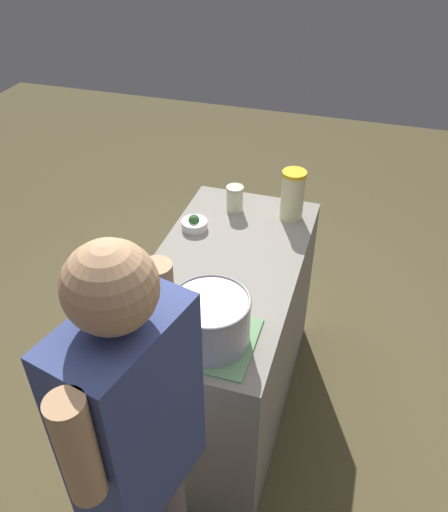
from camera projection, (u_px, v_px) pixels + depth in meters
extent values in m
plane|color=brown|center=(224.00, 398.00, 2.72)|extent=(8.00, 8.00, 0.00)
cube|color=gray|center=(224.00, 339.00, 2.46)|extent=(1.24, 0.63, 0.88)
cube|color=#79AE73|center=(211.00, 340.00, 1.84)|extent=(0.31, 0.31, 0.01)
cylinder|color=#B7B7BC|center=(211.00, 321.00, 1.78)|extent=(0.27, 0.27, 0.18)
torus|color=#99999E|center=(211.00, 301.00, 1.73)|extent=(0.28, 0.28, 0.01)
cube|color=black|center=(224.00, 282.00, 1.87)|extent=(0.04, 0.02, 0.02)
cube|color=black|center=(195.00, 342.00, 1.64)|extent=(0.04, 0.02, 0.02)
cylinder|color=beige|center=(292.00, 197.00, 2.43)|extent=(0.11, 0.11, 0.23)
cylinder|color=yellow|center=(295.00, 173.00, 2.35)|extent=(0.11, 0.11, 0.02)
ellipsoid|color=yellow|center=(293.00, 187.00, 2.38)|extent=(0.04, 0.04, 0.01)
cylinder|color=beige|center=(235.00, 200.00, 2.51)|extent=(0.08, 0.08, 0.12)
cylinder|color=#B2AD99|center=(235.00, 188.00, 2.47)|extent=(0.09, 0.09, 0.01)
cylinder|color=silver|center=(132.00, 326.00, 1.87)|extent=(0.14, 0.14, 0.04)
ellipsoid|color=#25661B|center=(129.00, 321.00, 1.86)|extent=(0.05, 0.05, 0.06)
ellipsoid|color=#317D38|center=(125.00, 320.00, 1.86)|extent=(0.04, 0.04, 0.05)
cylinder|color=silver|center=(194.00, 225.00, 2.40)|extent=(0.12, 0.12, 0.04)
ellipsoid|color=#2A6433|center=(194.00, 221.00, 2.40)|extent=(0.05, 0.05, 0.06)
ellipsoid|color=#227334|center=(194.00, 221.00, 2.39)|extent=(0.05, 0.05, 0.05)
ellipsoid|color=#35652A|center=(194.00, 221.00, 2.38)|extent=(0.04, 0.04, 0.05)
cube|color=#3E4E8D|center=(132.00, 412.00, 1.27)|extent=(0.38, 0.27, 0.61)
sphere|color=tan|center=(110.00, 287.00, 1.03)|extent=(0.20, 0.20, 0.20)
cylinder|color=tan|center=(161.00, 310.00, 1.34)|extent=(0.08, 0.08, 0.30)
cylinder|color=tan|center=(78.00, 450.00, 1.02)|extent=(0.08, 0.08, 0.30)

